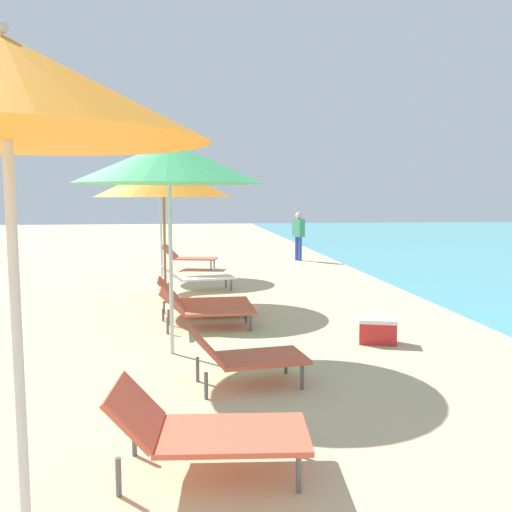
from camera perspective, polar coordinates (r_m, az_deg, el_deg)
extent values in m
cylinder|color=silver|center=(2.90, -23.68, -11.84)|extent=(0.05, 0.05, 2.26)
cone|color=orange|center=(2.81, -24.96, 15.74)|extent=(1.87, 1.87, 0.47)
sphere|color=silver|center=(2.87, -25.23, 20.95)|extent=(0.06, 0.06, 0.06)
cube|color=#D8593F|center=(4.13, -2.40, -18.27)|extent=(1.14, 0.76, 0.04)
cube|color=#D8593F|center=(4.12, -12.58, -15.59)|extent=(0.40, 0.70, 0.37)
cylinder|color=#59595E|center=(4.48, 3.62, -18.44)|extent=(0.04, 0.04, 0.27)
cylinder|color=#59595E|center=(3.97, 4.51, -21.88)|extent=(0.04, 0.04, 0.27)
cylinder|color=#59595E|center=(4.53, -12.70, -18.29)|extent=(0.04, 0.04, 0.27)
cylinder|color=#59595E|center=(4.03, -14.29, -21.63)|extent=(0.04, 0.04, 0.27)
cylinder|color=silver|center=(6.90, -8.96, -1.47)|extent=(0.05, 0.05, 2.16)
cone|color=#3FB266|center=(6.85, -9.15, 9.68)|extent=(2.36, 2.36, 0.51)
sphere|color=silver|center=(6.87, -9.20, 12.06)|extent=(0.06, 0.06, 0.06)
cube|color=#D8593F|center=(8.31, -3.90, -5.74)|extent=(1.10, 0.66, 0.04)
cube|color=#D8593F|center=(8.26, -8.89, -4.61)|extent=(0.38, 0.65, 0.35)
cylinder|color=#59595E|center=(8.65, -1.05, -6.23)|extent=(0.04, 0.04, 0.25)
cylinder|color=#59595E|center=(8.12, -0.59, -7.07)|extent=(0.04, 0.04, 0.25)
cylinder|color=#59595E|center=(8.60, -9.21, -6.40)|extent=(0.04, 0.04, 0.25)
cylinder|color=#59595E|center=(8.06, -9.29, -7.25)|extent=(0.04, 0.04, 0.25)
cube|color=#D8593F|center=(5.87, 0.57, -10.68)|extent=(1.01, 0.76, 0.04)
cube|color=#D8593F|center=(5.69, -5.29, -9.45)|extent=(0.38, 0.66, 0.33)
cylinder|color=#59595E|center=(6.26, 3.18, -11.08)|extent=(0.04, 0.04, 0.27)
cylinder|color=#59595E|center=(5.79, 4.88, -12.57)|extent=(0.04, 0.04, 0.27)
cylinder|color=#59595E|center=(6.03, -6.18, -11.79)|extent=(0.04, 0.04, 0.27)
cylinder|color=#59595E|center=(5.54, -5.28, -13.47)|extent=(0.04, 0.04, 0.27)
cylinder|color=olive|center=(10.25, -9.59, 0.58)|extent=(0.05, 0.05, 1.99)
cone|color=orange|center=(10.20, -9.73, 7.87)|extent=(2.52, 2.52, 0.61)
sphere|color=olive|center=(10.22, -9.77, 9.75)|extent=(0.06, 0.06, 0.06)
cube|color=white|center=(11.57, -5.25, -2.32)|extent=(1.26, 0.76, 0.04)
cube|color=white|center=(11.40, -9.14, -1.65)|extent=(0.53, 0.62, 0.33)
cylinder|color=#59595E|center=(11.92, -3.19, -2.75)|extent=(0.04, 0.04, 0.25)
cylinder|color=#59595E|center=(11.49, -2.62, -3.09)|extent=(0.04, 0.04, 0.25)
cylinder|color=#59595E|center=(11.66, -9.52, -3.04)|extent=(0.04, 0.04, 0.25)
cylinder|color=#59595E|center=(11.22, -9.18, -3.40)|extent=(0.04, 0.04, 0.25)
cube|color=#D8593F|center=(9.16, -4.44, -4.86)|extent=(1.19, 0.72, 0.04)
cube|color=#D8593F|center=(9.10, -9.18, -3.63)|extent=(0.37, 0.70, 0.41)
cylinder|color=#59595E|center=(9.52, -1.60, -5.19)|extent=(0.04, 0.04, 0.21)
cylinder|color=#59595E|center=(8.94, -1.15, -5.95)|extent=(0.04, 0.04, 0.21)
cylinder|color=#59595E|center=(9.46, -9.67, -5.35)|extent=(0.04, 0.04, 0.21)
cylinder|color=#59595E|center=(8.88, -9.76, -6.13)|extent=(0.04, 0.04, 0.21)
cylinder|color=silver|center=(13.75, -9.95, 2.24)|extent=(0.05, 0.05, 2.10)
cone|color=#338CD8|center=(13.72, -10.06, 7.74)|extent=(2.14, 2.14, 0.54)
sphere|color=silver|center=(13.73, -10.08, 8.98)|extent=(0.06, 0.06, 0.06)
cube|color=#D8593F|center=(14.96, -6.35, -0.28)|extent=(1.23, 0.82, 0.04)
cube|color=#D8593F|center=(15.11, -9.09, 0.47)|extent=(0.50, 0.65, 0.36)
cylinder|color=#59595E|center=(15.13, -4.43, -0.78)|extent=(0.04, 0.04, 0.27)
cylinder|color=#59595E|center=(14.66, -4.77, -1.01)|extent=(0.04, 0.04, 0.27)
cylinder|color=#59595E|center=(15.40, -9.07, -0.71)|extent=(0.04, 0.04, 0.27)
cylinder|color=#59595E|center=(14.94, -9.54, -0.94)|extent=(0.04, 0.04, 0.27)
cylinder|color=#334CB2|center=(17.01, 4.30, 0.81)|extent=(0.11, 0.11, 0.75)
cylinder|color=#334CB2|center=(16.88, 4.67, 0.77)|extent=(0.11, 0.11, 0.75)
cube|color=#3F9972|center=(16.89, 4.51, 2.99)|extent=(0.36, 0.42, 0.56)
sphere|color=beige|center=(16.88, 4.52, 4.28)|extent=(0.20, 0.20, 0.20)
cube|color=red|center=(7.67, 12.69, -7.89)|extent=(0.56, 0.43, 0.29)
cube|color=white|center=(7.63, 12.72, -6.65)|extent=(0.57, 0.43, 0.05)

